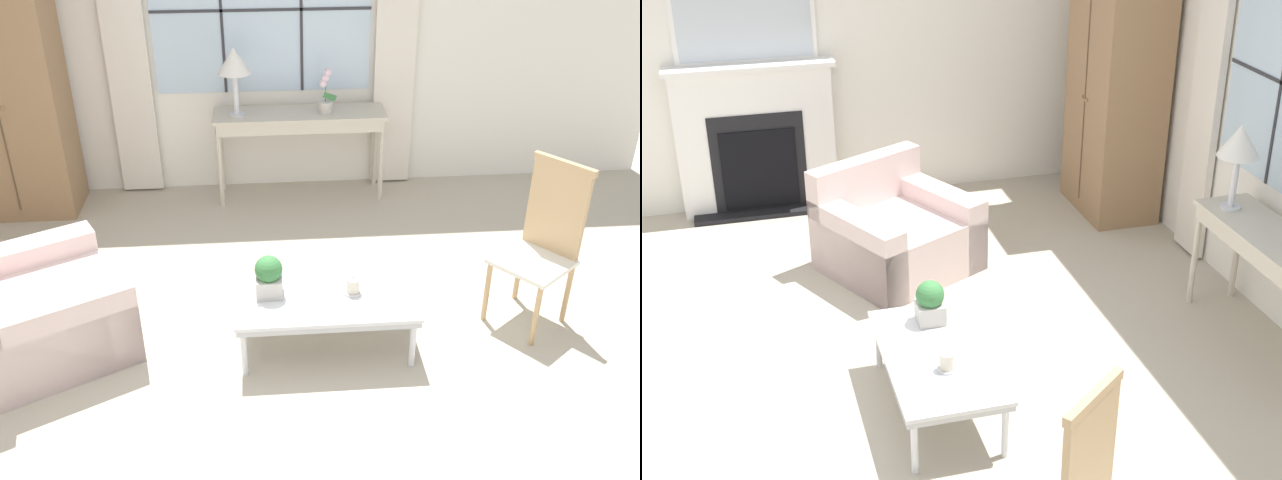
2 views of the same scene
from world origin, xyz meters
TOP-DOWN VIEW (x-y plane):
  - ground_plane at (0.00, 0.00)m, footprint 14.00×14.00m
  - wall_left at (-3.03, 0.60)m, footprint 0.06×7.20m
  - fireplace at (-2.91, -0.28)m, footprint 0.34×1.40m
  - armoire at (-2.12, 2.67)m, footprint 0.97×0.61m
  - console_table at (0.30, 2.73)m, footprint 1.50×0.41m
  - table_lamp at (-0.24, 2.68)m, footprint 0.28×0.28m
  - armchair_upholstered at (-1.50, 0.64)m, footprint 1.29×1.31m
  - coffee_table at (0.32, 0.51)m, footprint 1.14×0.61m
  - potted_plant_small at (-0.03, 0.56)m, footprint 0.18×0.18m
  - pillar_candle at (0.50, 0.53)m, footprint 0.12×0.12m

SIDE VIEW (x-z plane):
  - ground_plane at x=0.00m, z-range 0.00..0.00m
  - armchair_upholstered at x=-1.50m, z-range -0.13..0.67m
  - coffee_table at x=0.32m, z-range 0.15..0.54m
  - pillar_candle at x=0.50m, z-range 0.37..0.50m
  - potted_plant_small at x=-0.03m, z-range 0.39..0.66m
  - console_table at x=0.30m, z-range 0.31..1.11m
  - fireplace at x=-2.91m, z-range -0.31..1.77m
  - armoire at x=-2.12m, z-range 0.01..2.12m
  - table_lamp at x=-0.24m, z-range 0.96..1.55m
  - wall_left at x=-3.03m, z-range 0.00..2.80m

